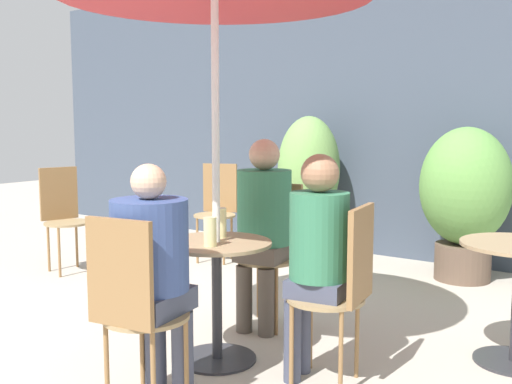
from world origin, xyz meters
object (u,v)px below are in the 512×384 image
cafe_table_near (217,281)px  bistro_chair_0 (132,299)px  potted_plant_1 (465,194)px  potted_plant_0 (309,180)px  seated_person_1 (317,246)px  beer_glass_1 (221,223)px  bistro_chair_3 (218,203)px  bistro_chair_2 (273,241)px  seated_person_0 (152,263)px  beer_glass_0 (210,232)px  bistro_chair_1 (344,280)px  seated_person_2 (263,218)px  bistro_chair_4 (63,210)px

cafe_table_near → bistro_chair_0: 0.78m
potted_plant_1 → potted_plant_0: bearing=177.2°
seated_person_1 → beer_glass_1: (-0.67, 0.03, 0.06)m
bistro_chair_3 → beer_glass_1: bistro_chair_3 is taller
bistro_chair_3 → potted_plant_0: size_ratio=0.67×
bistro_chair_2 → seated_person_0: size_ratio=0.81×
seated_person_1 → beer_glass_0: seated_person_1 is taller
beer_glass_1 → bistro_chair_1: bearing=-0.4°
bistro_chair_2 → potted_plant_1: bearing=59.8°
potted_plant_1 → bistro_chair_1: bearing=-87.7°
seated_person_2 → beer_glass_1: (0.03, -0.49, 0.04)m
cafe_table_near → potted_plant_0: 2.92m
cafe_table_near → potted_plant_1: size_ratio=0.53×
bistro_chair_3 → bistro_chair_0: bearing=-79.0°
bistro_chair_4 → seated_person_1: size_ratio=0.79×
bistro_chair_1 → seated_person_1: bearing=-90.0°
bistro_chair_1 → cafe_table_near: bearing=-90.0°
beer_glass_0 → potted_plant_1: size_ratio=0.12×
seated_person_0 → beer_glass_0: 0.50m
bistro_chair_1 → beer_glass_1: bistro_chair_1 is taller
cafe_table_near → seated_person_1: bearing=8.1°
cafe_table_near → potted_plant_1: 2.76m
bistro_chair_3 → seated_person_0: (1.72, -2.66, 0.14)m
cafe_table_near → bistro_chair_1: size_ratio=0.73×
bistro_chair_0 → potted_plant_0: (-1.07, 3.51, 0.21)m
seated_person_1 → beer_glass_0: 0.60m
bistro_chair_4 → potted_plant_0: 2.46m
potted_plant_0 → potted_plant_1: 1.63m
seated_person_0 → potted_plant_0: 3.51m
seated_person_1 → cafe_table_near: bearing=-90.0°
bistro_chair_0 → bistro_chair_1: bearing=-135.0°
seated_person_0 → potted_plant_0: size_ratio=0.83×
bistro_chair_0 → bistro_chair_1: 1.09m
bistro_chair_0 → potted_plant_0: bearing=-81.1°
seated_person_2 → bistro_chair_2: bearing=90.0°
cafe_table_near → beer_glass_1: beer_glass_1 is taller
potted_plant_1 → bistro_chair_3: bearing=-165.2°
seated_person_0 → beer_glass_1: (-0.14, 0.72, 0.09)m
seated_person_0 → beer_glass_1: 0.74m
cafe_table_near → seated_person_1: 0.67m
seated_person_0 → potted_plant_1: 3.32m
seated_person_0 → seated_person_1: bearing=-135.2°
bistro_chair_0 → bistro_chair_1: same height
cafe_table_near → bistro_chair_4: bistro_chair_4 is taller
bistro_chair_2 → seated_person_1: size_ratio=0.79×
bistro_chair_0 → seated_person_0: 0.21m
bistro_chair_0 → potted_plant_0: potted_plant_0 is taller
beer_glass_0 → potted_plant_1: 2.85m
beer_glass_1 → potted_plant_1: size_ratio=0.13×
bistro_chair_1 → bistro_chair_0: bearing=-45.0°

